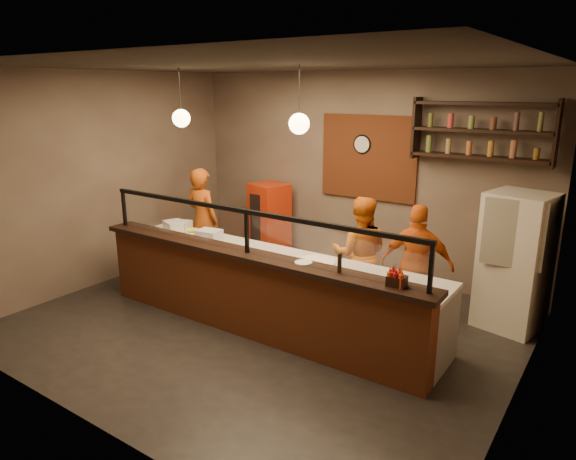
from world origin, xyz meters
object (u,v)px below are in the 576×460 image
Objects in this scene: cook_left at (203,220)px; condiment_caddy at (397,281)px; cook_mid at (360,254)px; wall_clock at (363,144)px; pizza_dough at (315,262)px; pepper_mill at (340,263)px; cook_right at (417,264)px; red_cooler at (269,222)px; fridge at (515,262)px.

cook_left is 4.18m from condiment_caddy.
cook_mid is 1.85m from condiment_caddy.
wall_clock is 1.62× the size of condiment_caddy.
pepper_mill reaches higher than pizza_dough.
pepper_mill is (-0.32, -1.48, 0.39)m from cook_right.
cook_right is 8.42× the size of condiment_caddy.
pizza_dough is at bearing -26.10° from red_cooler.
cook_mid reaches higher than cook_right.
cook_right is (0.78, 0.05, -0.01)m from cook_mid.
pizza_dough is 0.86m from pepper_mill.
cook_left reaches higher than cook_mid.
wall_clock is at bearing 27.08° from red_cooler.
fridge reaches higher than cook_left.
pepper_mill is at bearing -40.71° from pizza_dough.
fridge reaches higher than cook_mid.
wall_clock is 2.33m from cook_right.
condiment_caddy is (1.79, -2.75, -0.99)m from wall_clock.
pepper_mill is at bearing -25.79° from red_cooler.
pepper_mill is (0.62, -0.53, 0.26)m from pizza_dough.
pepper_mill is at bearing 178.66° from condiment_caddy.
cook_left reaches higher than pepper_mill.
pizza_dough is 2.32× the size of pepper_mill.
red_cooler is 2.75× the size of pizza_dough.
pepper_mill is (1.13, -2.74, -0.93)m from wall_clock.
red_cooler reaches higher than pizza_dough.
pepper_mill is (3.28, -1.36, 0.31)m from cook_left.
condiment_caddy is (1.28, -0.55, 0.21)m from pizza_dough.
cook_left is 2.79m from pizza_dough.
wall_clock reaches higher than pepper_mill.
condiment_caddy is at bearing -23.32° from pizza_dough.
pepper_mill reaches higher than condiment_caddy.
fridge is at bearing 55.97° from pepper_mill.
fridge is 1.28× the size of red_cooler.
fridge is 9.36× the size of condiment_caddy.
wall_clock reaches higher than cook_right.
wall_clock is 2.15m from red_cooler.
cook_left is 1.22m from red_cooler.
cook_right is 3.16× the size of pizza_dough.
cook_left is 2.82m from cook_mid.
cook_right is 1.57m from condiment_caddy.
cook_right is 1.56m from pepper_mill.
wall_clock is 0.17× the size of cook_left.
cook_mid is at bearing 79.93° from pizza_dough.
pizza_dough is (-1.99, -1.49, 0.04)m from fridge.
cook_right is at bearing -140.49° from fridge.
wall_clock reaches higher than cook_mid.
pepper_mill is at bearing 159.46° from cook_left.
fridge reaches higher than pepper_mill.
fridge is (1.83, 0.59, 0.08)m from cook_mid.
wall_clock is at bearing -145.38° from cook_left.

